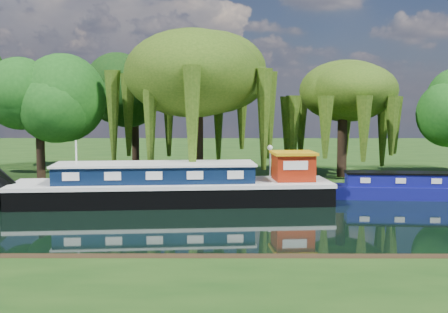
{
  "coord_description": "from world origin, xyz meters",
  "views": [
    {
      "loc": [
        -2.52,
        -27.62,
        5.81
      ],
      "look_at": [
        -2.62,
        4.34,
        2.8
      ],
      "focal_mm": 45.0,
      "sensor_mm": 36.0,
      "label": 1
    }
  ],
  "objects": [
    {
      "name": "mooring_posts",
      "position": [
        -0.5,
        8.4,
        0.95
      ],
      "size": [
        19.16,
        0.16,
        1.0
      ],
      "color": "silver",
      "rests_on": "far_bank"
    },
    {
      "name": "ground",
      "position": [
        0.0,
        0.0,
        0.0
      ],
      "size": [
        120.0,
        120.0,
        0.0
      ],
      "primitive_type": "plane",
      "color": "black"
    },
    {
      "name": "tree_far_left",
      "position": [
        -15.23,
        10.65,
        6.26
      ],
      "size": [
        5.26,
        5.26,
        8.48
      ],
      "color": "black",
      "rests_on": "far_bank"
    },
    {
      "name": "lamppost",
      "position": [
        0.5,
        10.5,
        2.42
      ],
      "size": [
        0.36,
        0.36,
        2.56
      ],
      "color": "silver",
      "rests_on": "far_bank"
    },
    {
      "name": "willow_left",
      "position": [
        -4.45,
        11.49,
        7.69
      ],
      "size": [
        8.31,
        8.31,
        9.96
      ],
      "color": "black",
      "rests_on": "far_bank"
    },
    {
      "name": "tree_far_mid",
      "position": [
        -9.95,
        18.4,
        6.41
      ],
      "size": [
        5.29,
        5.29,
        8.65
      ],
      "color": "black",
      "rests_on": "far_bank"
    },
    {
      "name": "far_bank",
      "position": [
        0.0,
        34.0,
        0.23
      ],
      "size": [
        120.0,
        52.0,
        0.45
      ],
      "primitive_type": "cube",
      "color": "#16390F",
      "rests_on": "ground"
    },
    {
      "name": "willow_right",
      "position": [
        6.03,
        13.46,
        6.09
      ],
      "size": [
        6.35,
        6.35,
        7.73
      ],
      "color": "black",
      "rests_on": "far_bank"
    },
    {
      "name": "red_dinghy",
      "position": [
        -7.18,
        6.27,
        0.0
      ],
      "size": [
        3.29,
        2.37,
        0.68
      ],
      "primitive_type": "imported",
      "rotation": [
        0.0,
        0.0,
        1.58
      ],
      "color": "maroon",
      "rests_on": "ground"
    },
    {
      "name": "dutch_barge",
      "position": [
        -5.46,
        4.86,
        0.97
      ],
      "size": [
        18.74,
        5.74,
        3.89
      ],
      "rotation": [
        0.0,
        0.0,
        0.09
      ],
      "color": "black",
      "rests_on": "ground"
    },
    {
      "name": "narrowboat",
      "position": [
        9.14,
        6.54,
        0.62
      ],
      "size": [
        12.1,
        2.98,
        1.75
      ],
      "rotation": [
        0.0,
        0.0,
        -0.08
      ],
      "color": "navy",
      "rests_on": "ground"
    }
  ]
}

